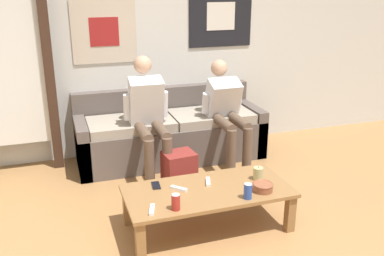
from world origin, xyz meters
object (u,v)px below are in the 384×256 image
person_seated_teen (227,110)px  backpack (180,172)px  coffee_table (208,195)px  game_controller_far_center (208,182)px  game_controller_near_right (179,189)px  pillar_candle (258,173)px  ceramic_bowl (263,187)px  drink_can_blue (248,191)px  couch (170,134)px  person_seated_adult (149,114)px  drink_can_red (176,202)px  game_controller_near_left (152,210)px  cell_phone (156,185)px

person_seated_teen → backpack: 0.91m
coffee_table → game_controller_far_center: 0.13m
person_seated_teen → game_controller_near_right: (-0.87, -1.09, -0.27)m
pillar_candle → game_controller_near_right: pillar_candle is taller
ceramic_bowl → drink_can_blue: size_ratio=1.36×
couch → coffee_table: size_ratio=1.55×
person_seated_teen → ceramic_bowl: 1.36m
person_seated_adult → game_controller_far_center: size_ratio=8.37×
couch → person_seated_adult: person_seated_adult is taller
backpack → ceramic_bowl: size_ratio=2.29×
game_controller_near_right → drink_can_red: bearing=-110.6°
game_controller_near_left → drink_can_red: bearing=-10.2°
backpack → game_controller_near_left: backpack is taller
game_controller_near_left → drink_can_blue: bearing=-3.3°
drink_can_blue → person_seated_adult: bearing=108.3°
drink_can_blue → drink_can_red: (-0.58, 0.01, 0.00)m
couch → drink_can_red: couch is taller
drink_can_blue → drink_can_red: bearing=178.8°
game_controller_far_center → pillar_candle: bearing=-8.9°
person_seated_adult → drink_can_red: person_seated_adult is taller
coffee_table → pillar_candle: pillar_candle is taller
coffee_table → game_controller_near_left: (-0.51, -0.20, 0.06)m
drink_can_red → cell_phone: 0.43m
cell_phone → couch: bearing=69.6°
drink_can_blue → couch: bearing=94.2°
pillar_candle → game_controller_far_center: 0.43m
pillar_candle → game_controller_near_left: size_ratio=0.82×
game_controller_near_left → cell_phone: game_controller_near_left is taller
coffee_table → backpack: 0.73m
person_seated_teen → game_controller_near_left: bearing=-130.7°
pillar_candle → game_controller_near_left: 1.01m
coffee_table → person_seated_teen: (0.65, 1.15, 0.33)m
couch → drink_can_blue: bearing=-85.8°
person_seated_adult → drink_can_blue: person_seated_adult is taller
backpack → game_controller_far_center: size_ratio=2.62×
backpack → game_controller_near_left: size_ratio=2.62×
pillar_candle → game_controller_near_left: (-0.98, -0.23, -0.04)m
backpack → game_controller_near_right: (-0.21, -0.66, 0.18)m
game_controller_near_right → coffee_table: bearing=-15.4°
couch → game_controller_near_right: 1.51m
drink_can_blue → game_controller_near_right: 0.56m
game_controller_near_right → cell_phone: bearing=140.7°
couch → backpack: 0.83m
couch → game_controller_near_left: size_ratio=14.22×
coffee_table → couch: bearing=85.8°
game_controller_near_left → game_controller_far_center: size_ratio=1.00×
cell_phone → ceramic_bowl: bearing=-24.1°
backpack → cell_phone: (-0.36, -0.53, 0.17)m
couch → game_controller_near_right: bearing=-103.1°
drink_can_blue → game_controller_near_left: (-0.75, 0.04, -0.05)m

